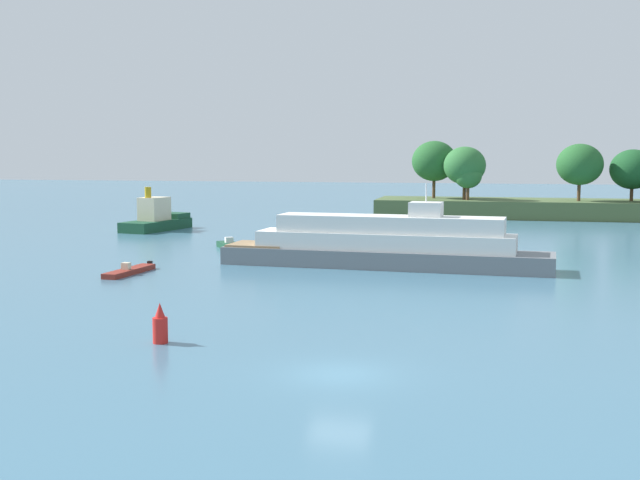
{
  "coord_description": "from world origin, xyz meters",
  "views": [
    {
      "loc": [
        5.98,
        -30.88,
        8.83
      ],
      "look_at": [
        -8.99,
        37.29,
        1.2
      ],
      "focal_mm": 45.4,
      "sensor_mm": 36.0,
      "label": 1
    }
  ],
  "objects_px": {
    "tugboat": "(157,219)",
    "channel_buoy_red": "(160,326)",
    "white_riverboat": "(385,245)",
    "small_motorboat": "(130,271)",
    "fishing_skiff": "(230,245)"
  },
  "relations": [
    {
      "from": "white_riverboat",
      "to": "small_motorboat",
      "type": "xyz_separation_m",
      "value": [
        -17.66,
        -7.42,
        -1.5
      ]
    },
    {
      "from": "white_riverboat",
      "to": "channel_buoy_red",
      "type": "height_order",
      "value": "white_riverboat"
    },
    {
      "from": "fishing_skiff",
      "to": "small_motorboat",
      "type": "xyz_separation_m",
      "value": [
        -2.2,
        -16.17,
        -0.08
      ]
    },
    {
      "from": "tugboat",
      "to": "small_motorboat",
      "type": "xyz_separation_m",
      "value": [
        11.6,
        -31.28,
        -1.04
      ]
    },
    {
      "from": "small_motorboat",
      "to": "channel_buoy_red",
      "type": "xyz_separation_m",
      "value": [
        10.88,
        -19.5,
        0.59
      ]
    },
    {
      "from": "channel_buoy_red",
      "to": "white_riverboat",
      "type": "bearing_deg",
      "value": 75.86
    },
    {
      "from": "fishing_skiff",
      "to": "tugboat",
      "type": "relative_size",
      "value": 0.43
    },
    {
      "from": "white_riverboat",
      "to": "channel_buoy_red",
      "type": "bearing_deg",
      "value": -104.14
    },
    {
      "from": "channel_buoy_red",
      "to": "small_motorboat",
      "type": "bearing_deg",
      "value": 119.17
    },
    {
      "from": "white_riverboat",
      "to": "tugboat",
      "type": "bearing_deg",
      "value": 140.8
    },
    {
      "from": "tugboat",
      "to": "channel_buoy_red",
      "type": "xyz_separation_m",
      "value": [
        22.48,
        -50.78,
        -0.44
      ]
    },
    {
      "from": "fishing_skiff",
      "to": "white_riverboat",
      "type": "bearing_deg",
      "value": -29.52
    },
    {
      "from": "tugboat",
      "to": "white_riverboat",
      "type": "bearing_deg",
      "value": -39.2
    },
    {
      "from": "white_riverboat",
      "to": "channel_buoy_red",
      "type": "distance_m",
      "value": 27.77
    },
    {
      "from": "white_riverboat",
      "to": "channel_buoy_red",
      "type": "xyz_separation_m",
      "value": [
        -6.78,
        -26.91,
        -0.91
      ]
    }
  ]
}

